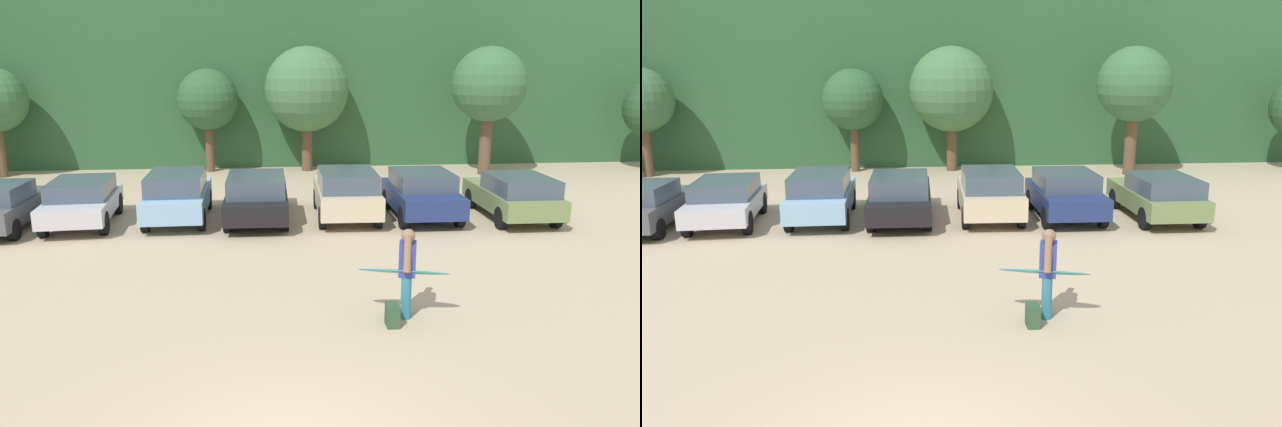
% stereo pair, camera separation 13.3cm
% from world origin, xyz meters
% --- Properties ---
extents(hillside_ridge, '(108.00, 12.00, 8.85)m').
position_xyz_m(hillside_ridge, '(0.00, 28.51, 4.42)').
color(hillside_ridge, '#2D5633').
rests_on(hillside_ridge, ground_plane).
extents(tree_far_left, '(2.78, 2.78, 4.71)m').
position_xyz_m(tree_far_left, '(-2.70, 21.59, 3.29)').
color(tree_far_left, brown).
rests_on(tree_far_left, ground_plane).
extents(tree_ridge_back, '(3.87, 3.87, 5.71)m').
position_xyz_m(tree_ridge_back, '(1.82, 21.43, 3.75)').
color(tree_ridge_back, brown).
rests_on(tree_ridge_back, ground_plane).
extents(tree_left, '(3.30, 3.30, 5.68)m').
position_xyz_m(tree_left, '(9.79, 19.76, 3.98)').
color(tree_left, brown).
rests_on(tree_left, ground_plane).
extents(parked_car_dark_gray, '(1.84, 4.10, 1.45)m').
position_xyz_m(parked_car_dark_gray, '(-8.15, 11.88, 0.75)').
color(parked_car_dark_gray, '#4C4F54').
rests_on(parked_car_dark_gray, ground_plane).
extents(parked_car_silver, '(2.16, 4.14, 1.41)m').
position_xyz_m(parked_car_silver, '(-5.90, 12.26, 0.78)').
color(parked_car_silver, silver).
rests_on(parked_car_silver, ground_plane).
extents(parked_car_sky_blue, '(1.94, 4.32, 1.59)m').
position_xyz_m(parked_car_sky_blue, '(-2.98, 12.51, 0.85)').
color(parked_car_sky_blue, '#84ADD1').
rests_on(parked_car_sky_blue, ground_plane).
extents(parked_car_black, '(2.00, 4.79, 1.52)m').
position_xyz_m(parked_car_black, '(-0.46, 12.36, 0.80)').
color(parked_car_black, black).
rests_on(parked_car_black, ground_plane).
extents(parked_car_champagne, '(2.03, 4.15, 1.63)m').
position_xyz_m(parked_car_champagne, '(2.44, 12.27, 0.87)').
color(parked_car_champagne, beige).
rests_on(parked_car_champagne, ground_plane).
extents(parked_car_navy, '(1.98, 3.91, 1.54)m').
position_xyz_m(parked_car_navy, '(4.90, 12.13, 0.82)').
color(parked_car_navy, navy).
rests_on(parked_car_navy, ground_plane).
extents(parked_car_olive_green, '(1.96, 4.26, 1.48)m').
position_xyz_m(parked_car_olive_green, '(7.85, 11.74, 0.80)').
color(parked_car_olive_green, '#6B7F4C').
rests_on(parked_car_olive_green, ground_plane).
extents(person_adult, '(0.43, 0.85, 1.80)m').
position_xyz_m(person_adult, '(2.58, 4.35, 1.02)').
color(person_adult, teal).
rests_on(person_adult, ground_plane).
extents(surfboard_teal, '(1.89, 0.94, 0.26)m').
position_xyz_m(surfboard_teal, '(2.51, 4.35, 0.93)').
color(surfboard_teal, teal).
extents(backpack_dropped, '(0.24, 0.34, 0.45)m').
position_xyz_m(backpack_dropped, '(2.20, 3.86, 0.22)').
color(backpack_dropped, '#2D4C33').
rests_on(backpack_dropped, ground_plane).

